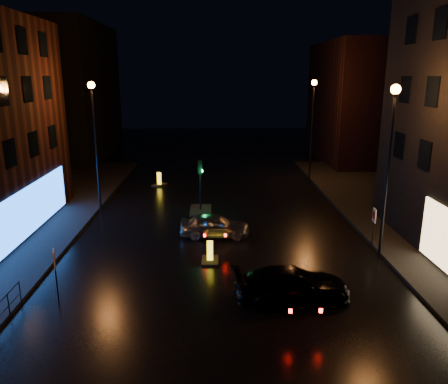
{
  "coord_description": "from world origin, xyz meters",
  "views": [
    {
      "loc": [
        -0.4,
        -13.73,
        8.8
      ],
      "look_at": [
        0.2,
        8.44,
        2.8
      ],
      "focal_mm": 35.0,
      "sensor_mm": 36.0,
      "label": 1
    }
  ],
  "objects_px": {
    "traffic_signal": "(201,204)",
    "dark_sedan": "(292,285)",
    "bollard_far": "(159,183)",
    "road_sign_right": "(374,219)",
    "silver_hatchback": "(215,225)",
    "road_sign_left": "(55,264)",
    "bollard_near": "(210,257)"
  },
  "relations": [
    {
      "from": "silver_hatchback",
      "to": "road_sign_right",
      "type": "bearing_deg",
      "value": -100.54
    },
    {
      "from": "bollard_far",
      "to": "road_sign_left",
      "type": "height_order",
      "value": "road_sign_left"
    },
    {
      "from": "road_sign_left",
      "to": "road_sign_right",
      "type": "distance_m",
      "value": 15.38
    },
    {
      "from": "traffic_signal",
      "to": "bollard_far",
      "type": "bearing_deg",
      "value": 116.92
    },
    {
      "from": "road_sign_left",
      "to": "road_sign_right",
      "type": "bearing_deg",
      "value": 1.14
    },
    {
      "from": "bollard_far",
      "to": "traffic_signal",
      "type": "bearing_deg",
      "value": -39.43
    },
    {
      "from": "bollard_far",
      "to": "road_sign_right",
      "type": "bearing_deg",
      "value": -23.55
    },
    {
      "from": "silver_hatchback",
      "to": "bollard_near",
      "type": "distance_m",
      "value": 3.45
    },
    {
      "from": "road_sign_left",
      "to": "road_sign_right",
      "type": "relative_size",
      "value": 1.04
    },
    {
      "from": "bollard_near",
      "to": "road_sign_right",
      "type": "xyz_separation_m",
      "value": [
        8.44,
        1.48,
        1.38
      ]
    },
    {
      "from": "traffic_signal",
      "to": "dark_sedan",
      "type": "distance_m",
      "value": 12.61
    },
    {
      "from": "traffic_signal",
      "to": "dark_sedan",
      "type": "relative_size",
      "value": 0.74
    },
    {
      "from": "traffic_signal",
      "to": "silver_hatchback",
      "type": "height_order",
      "value": "traffic_signal"
    },
    {
      "from": "traffic_signal",
      "to": "dark_sedan",
      "type": "bearing_deg",
      "value": -71.68
    },
    {
      "from": "road_sign_right",
      "to": "dark_sedan",
      "type": "bearing_deg",
      "value": 50.92
    },
    {
      "from": "road_sign_right",
      "to": "bollard_far",
      "type": "bearing_deg",
      "value": -42.22
    },
    {
      "from": "bollard_near",
      "to": "road_sign_right",
      "type": "bearing_deg",
      "value": 11.42
    },
    {
      "from": "traffic_signal",
      "to": "bollard_near",
      "type": "height_order",
      "value": "traffic_signal"
    },
    {
      "from": "dark_sedan",
      "to": "bollard_far",
      "type": "height_order",
      "value": "dark_sedan"
    },
    {
      "from": "silver_hatchback",
      "to": "road_sign_left",
      "type": "height_order",
      "value": "road_sign_left"
    },
    {
      "from": "dark_sedan",
      "to": "silver_hatchback",
      "type": "bearing_deg",
      "value": 17.14
    },
    {
      "from": "road_sign_left",
      "to": "bollard_far",
      "type": "bearing_deg",
      "value": 65.61
    },
    {
      "from": "silver_hatchback",
      "to": "traffic_signal",
      "type": "bearing_deg",
      "value": 13.64
    },
    {
      "from": "dark_sedan",
      "to": "road_sign_right",
      "type": "relative_size",
      "value": 2.16
    },
    {
      "from": "dark_sedan",
      "to": "bollard_far",
      "type": "distance_m",
      "value": 20.39
    },
    {
      "from": "road_sign_left",
      "to": "road_sign_right",
      "type": "height_order",
      "value": "road_sign_left"
    },
    {
      "from": "dark_sedan",
      "to": "road_sign_left",
      "type": "bearing_deg",
      "value": 84.15
    },
    {
      "from": "traffic_signal",
      "to": "bollard_far",
      "type": "height_order",
      "value": "traffic_signal"
    },
    {
      "from": "silver_hatchback",
      "to": "road_sign_right",
      "type": "height_order",
      "value": "road_sign_right"
    },
    {
      "from": "bollard_near",
      "to": "dark_sedan",
      "type": "bearing_deg",
      "value": -47.64
    },
    {
      "from": "bollard_far",
      "to": "road_sign_right",
      "type": "height_order",
      "value": "road_sign_right"
    },
    {
      "from": "dark_sedan",
      "to": "bollard_near",
      "type": "distance_m",
      "value": 5.08
    }
  ]
}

